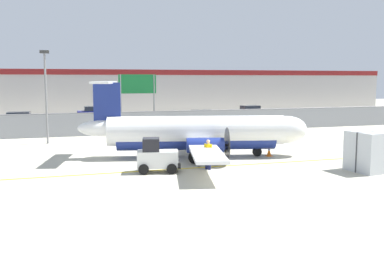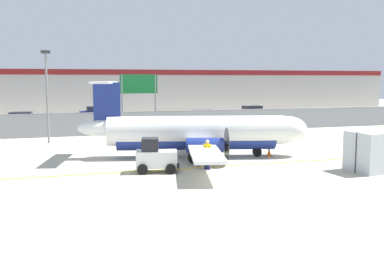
{
  "view_description": "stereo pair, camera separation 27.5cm",
  "coord_description": "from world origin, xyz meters",
  "px_view_note": "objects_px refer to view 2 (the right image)",
  "views": [
    {
      "loc": [
        -9.14,
        -20.98,
        5.07
      ],
      "look_at": [
        -0.93,
        6.25,
        1.8
      ],
      "focal_mm": 40.0,
      "sensor_mm": 36.0,
      "label": 1
    },
    {
      "loc": [
        -8.88,
        -21.06,
        5.07
      ],
      "look_at": [
        -0.93,
        6.25,
        1.8
      ],
      "focal_mm": 40.0,
      "sensor_mm": 36.0,
      "label": 2
    }
  ],
  "objects_px": {
    "baggage_tug": "(156,157)",
    "apron_light_pole": "(47,89)",
    "parked_car_2": "(203,117)",
    "parked_car_3": "(253,112)",
    "traffic_cone_near_left": "(199,156)",
    "traffic_cone_near_right": "(269,152)",
    "parked_car_0": "(22,119)",
    "cargo_container": "(373,151)",
    "highway_sign": "(139,89)",
    "ground_crew_worker": "(207,153)",
    "parked_car_1": "(97,113)",
    "commuter_airplane": "(200,133)"
  },
  "relations": [
    {
      "from": "commuter_airplane",
      "to": "parked_car_1",
      "type": "xyz_separation_m",
      "value": [
        -4.81,
        28.09,
        -0.71
      ]
    },
    {
      "from": "parked_car_2",
      "to": "parked_car_3",
      "type": "distance_m",
      "value": 10.41
    },
    {
      "from": "baggage_tug",
      "to": "parked_car_3",
      "type": "distance_m",
      "value": 33.0
    },
    {
      "from": "cargo_container",
      "to": "highway_sign",
      "type": "xyz_separation_m",
      "value": [
        -9.52,
        21.15,
        3.04
      ]
    },
    {
      "from": "cargo_container",
      "to": "parked_car_3",
      "type": "relative_size",
      "value": 0.61
    },
    {
      "from": "traffic_cone_near_left",
      "to": "commuter_airplane",
      "type": "bearing_deg",
      "value": 69.46
    },
    {
      "from": "ground_crew_worker",
      "to": "parked_car_3",
      "type": "height_order",
      "value": "same"
    },
    {
      "from": "traffic_cone_near_right",
      "to": "apron_light_pole",
      "type": "xyz_separation_m",
      "value": [
        -14.18,
        10.09,
        3.99
      ]
    },
    {
      "from": "ground_crew_worker",
      "to": "traffic_cone_near_left",
      "type": "distance_m",
      "value": 2.65
    },
    {
      "from": "parked_car_0",
      "to": "apron_light_pole",
      "type": "relative_size",
      "value": 0.59
    },
    {
      "from": "parked_car_3",
      "to": "apron_light_pole",
      "type": "distance_m",
      "value": 28.64
    },
    {
      "from": "cargo_container",
      "to": "parked_car_2",
      "type": "relative_size",
      "value": 0.61
    },
    {
      "from": "commuter_airplane",
      "to": "ground_crew_worker",
      "type": "height_order",
      "value": "commuter_airplane"
    },
    {
      "from": "traffic_cone_near_left",
      "to": "parked_car_2",
      "type": "height_order",
      "value": "parked_car_2"
    },
    {
      "from": "cargo_container",
      "to": "traffic_cone_near_left",
      "type": "relative_size",
      "value": 4.11
    },
    {
      "from": "ground_crew_worker",
      "to": "parked_car_0",
      "type": "xyz_separation_m",
      "value": [
        -12.01,
        24.82,
        -0.06
      ]
    },
    {
      "from": "traffic_cone_near_right",
      "to": "parked_car_3",
      "type": "distance_m",
      "value": 26.87
    },
    {
      "from": "traffic_cone_near_left",
      "to": "parked_car_2",
      "type": "distance_m",
      "value": 20.33
    },
    {
      "from": "parked_car_3",
      "to": "parked_car_2",
      "type": "bearing_deg",
      "value": -150.01
    },
    {
      "from": "traffic_cone_near_right",
      "to": "parked_car_0",
      "type": "bearing_deg",
      "value": 128.06
    },
    {
      "from": "cargo_container",
      "to": "parked_car_0",
      "type": "height_order",
      "value": "cargo_container"
    },
    {
      "from": "traffic_cone_near_left",
      "to": "apron_light_pole",
      "type": "height_order",
      "value": "apron_light_pole"
    },
    {
      "from": "parked_car_1",
      "to": "parked_car_2",
      "type": "relative_size",
      "value": 0.99
    },
    {
      "from": "parked_car_2",
      "to": "apron_light_pole",
      "type": "bearing_deg",
      "value": 32.4
    },
    {
      "from": "traffic_cone_near_left",
      "to": "parked_car_1",
      "type": "relative_size",
      "value": 0.15
    },
    {
      "from": "commuter_airplane",
      "to": "cargo_container",
      "type": "bearing_deg",
      "value": -28.04
    },
    {
      "from": "commuter_airplane",
      "to": "traffic_cone_near_left",
      "type": "height_order",
      "value": "commuter_airplane"
    },
    {
      "from": "parked_car_2",
      "to": "parked_car_1",
      "type": "bearing_deg",
      "value": -40.44
    },
    {
      "from": "parked_car_2",
      "to": "highway_sign",
      "type": "xyz_separation_m",
      "value": [
        -7.6,
        -3.59,
        3.24
      ]
    },
    {
      "from": "traffic_cone_near_left",
      "to": "parked_car_1",
      "type": "bearing_deg",
      "value": 98.4
    },
    {
      "from": "parked_car_1",
      "to": "ground_crew_worker",
      "type": "bearing_deg",
      "value": -83.63
    },
    {
      "from": "parked_car_2",
      "to": "apron_light_pole",
      "type": "relative_size",
      "value": 0.59
    },
    {
      "from": "ground_crew_worker",
      "to": "traffic_cone_near_left",
      "type": "height_order",
      "value": "ground_crew_worker"
    },
    {
      "from": "parked_car_1",
      "to": "parked_car_2",
      "type": "bearing_deg",
      "value": -43.98
    },
    {
      "from": "ground_crew_worker",
      "to": "cargo_container",
      "type": "relative_size",
      "value": 0.65
    },
    {
      "from": "commuter_airplane",
      "to": "parked_car_2",
      "type": "distance_m",
      "value": 18.98
    },
    {
      "from": "traffic_cone_near_left",
      "to": "parked_car_3",
      "type": "height_order",
      "value": "parked_car_3"
    },
    {
      "from": "cargo_container",
      "to": "highway_sign",
      "type": "bearing_deg",
      "value": 107.12
    },
    {
      "from": "commuter_airplane",
      "to": "parked_car_1",
      "type": "distance_m",
      "value": 28.51
    },
    {
      "from": "ground_crew_worker",
      "to": "highway_sign",
      "type": "xyz_separation_m",
      "value": [
        -0.88,
        18.24,
        3.19
      ]
    },
    {
      "from": "traffic_cone_near_left",
      "to": "parked_car_1",
      "type": "distance_m",
      "value": 29.68
    },
    {
      "from": "traffic_cone_near_left",
      "to": "parked_car_0",
      "type": "relative_size",
      "value": 0.15
    },
    {
      "from": "ground_crew_worker",
      "to": "parked_car_2",
      "type": "xyz_separation_m",
      "value": [
        6.72,
        21.83,
        -0.06
      ]
    },
    {
      "from": "baggage_tug",
      "to": "traffic_cone_near_right",
      "type": "distance_m",
      "value": 8.55
    },
    {
      "from": "parked_car_2",
      "to": "parked_car_3",
      "type": "bearing_deg",
      "value": -142.88
    },
    {
      "from": "cargo_container",
      "to": "apron_light_pole",
      "type": "distance_m",
      "value": 23.87
    },
    {
      "from": "parked_car_0",
      "to": "parked_car_2",
      "type": "relative_size",
      "value": 1.0
    },
    {
      "from": "commuter_airplane",
      "to": "traffic_cone_near_right",
      "type": "xyz_separation_m",
      "value": [
        4.43,
        -1.0,
        -1.29
      ]
    },
    {
      "from": "baggage_tug",
      "to": "apron_light_pole",
      "type": "height_order",
      "value": "apron_light_pole"
    },
    {
      "from": "baggage_tug",
      "to": "parked_car_3",
      "type": "bearing_deg",
      "value": 68.91
    }
  ]
}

